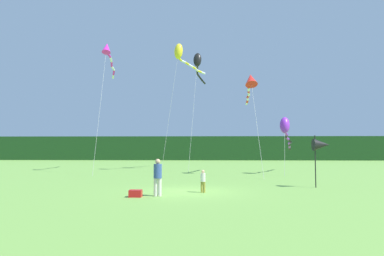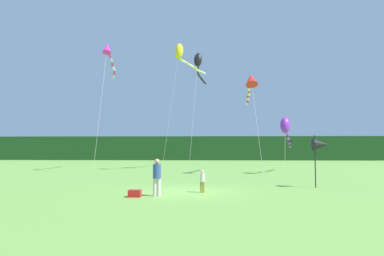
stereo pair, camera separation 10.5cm
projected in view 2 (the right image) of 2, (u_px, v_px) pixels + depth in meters
ground_plane at (187, 192)px, 17.18m from camera, size 120.00×120.00×0.00m
distant_treeline at (201, 148)px, 62.19m from camera, size 108.00×2.07×4.32m
person_adult at (157, 175)px, 15.59m from camera, size 0.37×0.37×1.69m
person_child at (202, 180)px, 16.81m from camera, size 0.25×0.25×1.11m
cooler_box at (135, 193)px, 15.27m from camera, size 0.56×0.42×0.32m
banner_flag_pole at (321, 145)px, 19.00m from camera, size 0.90×0.70×2.90m
kite_purple at (286, 129)px, 29.20m from camera, size 2.46×7.85×4.94m
kite_yellow at (181, 54)px, 32.84m from camera, size 3.98×4.99×12.27m
kite_black at (198, 63)px, 35.70m from camera, size 1.62×8.32×12.16m
kite_red at (251, 82)px, 28.45m from camera, size 1.11×8.45×8.56m
kite_magenta at (109, 54)px, 32.53m from camera, size 1.58×10.56×12.12m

